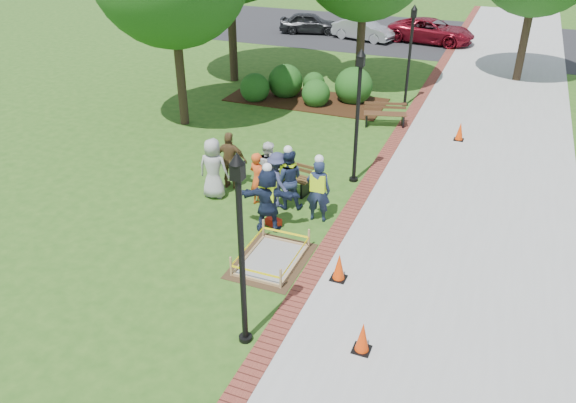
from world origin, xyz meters
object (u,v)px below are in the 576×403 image
at_px(lamp_near, 241,239).
at_px(hivis_worker_a, 268,198).
at_px(wet_concrete_pad, 271,253).
at_px(bench_near, 286,181).
at_px(hivis_worker_b, 318,189).
at_px(hivis_worker_c, 288,178).
at_px(cone_front, 363,338).

xyz_separation_m(lamp_near, hivis_worker_a, (-1.34, 4.21, -1.49)).
bearing_deg(wet_concrete_pad, bench_near, 106.94).
xyz_separation_m(hivis_worker_b, hivis_worker_c, (-1.06, 0.37, -0.02)).
relative_size(cone_front, hivis_worker_b, 0.36).
bearing_deg(lamp_near, cone_front, 14.30).
bearing_deg(wet_concrete_pad, hivis_worker_a, 116.78).
bearing_deg(lamp_near, wet_concrete_pad, 102.78).
height_order(bench_near, hivis_worker_c, hivis_worker_c).
bearing_deg(lamp_near, bench_near, 105.17).
relative_size(bench_near, hivis_worker_a, 0.86).
relative_size(cone_front, hivis_worker_c, 0.37).
distance_m(cone_front, lamp_near, 3.21).
relative_size(bench_near, hivis_worker_b, 0.86).
xyz_separation_m(bench_near, cone_front, (4.11, -5.99, 0.06)).
bearing_deg(hivis_worker_a, cone_front, -44.59).
height_order(hivis_worker_b, hivis_worker_c, hivis_worker_b).
relative_size(hivis_worker_a, hivis_worker_c, 1.02).
bearing_deg(lamp_near, hivis_worker_c, 103.23).
distance_m(bench_near, cone_front, 7.27).
relative_size(cone_front, lamp_near, 0.17).
xyz_separation_m(wet_concrete_pad, cone_front, (2.97, -2.23, 0.11)).
height_order(cone_front, hivis_worker_c, hivis_worker_c).
relative_size(lamp_near, hivis_worker_c, 2.16).
distance_m(lamp_near, hivis_worker_b, 5.42).
xyz_separation_m(bench_near, hivis_worker_b, (1.53, -1.38, 0.71)).
xyz_separation_m(lamp_near, hivis_worker_b, (-0.25, 5.21, -1.49)).
distance_m(cone_front, hivis_worker_b, 5.33).
bearing_deg(cone_front, hivis_worker_b, 119.22).
distance_m(cone_front, hivis_worker_a, 5.19).
bearing_deg(hivis_worker_c, wet_concrete_pad, -76.32).
height_order(lamp_near, hivis_worker_c, lamp_near).
xyz_separation_m(wet_concrete_pad, bench_near, (-1.14, 3.76, 0.05)).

